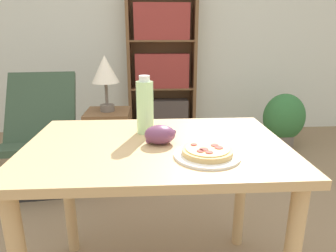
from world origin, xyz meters
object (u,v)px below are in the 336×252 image
drink_bottle (145,106)px  side_table (110,147)px  bookshelf (162,69)px  grape_bunch (160,135)px  potted_plant_floor (284,120)px  pizza_on_plate (207,153)px  lounge_chair_near (41,150)px  table_lamp (105,72)px

drink_bottle → side_table: 1.19m
drink_bottle → bookshelf: bearing=85.8°
grape_bunch → potted_plant_floor: 2.35m
pizza_on_plate → side_table: pizza_on_plate is taller
lounge_chair_near → drink_bottle: bearing=-55.2°
potted_plant_floor → lounge_chair_near: bearing=-164.1°
drink_bottle → bookshelf: bookshelf is taller
pizza_on_plate → table_lamp: size_ratio=0.58×
bookshelf → table_lamp: bookshelf is taller
drink_bottle → bookshelf: 2.28m
lounge_chair_near → bookshelf: (1.05, 1.25, 0.51)m
grape_bunch → drink_bottle: (-0.06, 0.15, 0.09)m
drink_bottle → lounge_chair_near: (-0.88, 1.02, -0.60)m
lounge_chair_near → grape_bunch: bearing=-57.1°
grape_bunch → lounge_chair_near: (-0.94, 1.17, -0.51)m
pizza_on_plate → potted_plant_floor: pizza_on_plate is taller
pizza_on_plate → drink_bottle: (-0.23, 0.30, 0.11)m
drink_bottle → table_lamp: table_lamp is taller
drink_bottle → lounge_chair_near: size_ratio=0.30×
pizza_on_plate → table_lamp: 1.41m
lounge_chair_near → table_lamp: (0.57, -0.03, 0.63)m
table_lamp → lounge_chair_near: bearing=176.8°
side_table → bookshelf: bearing=69.4°
grape_bunch → table_lamp: bearing=108.3°
side_table → potted_plant_floor: (1.76, 0.69, 0.01)m
bookshelf → potted_plant_floor: bearing=-24.7°
drink_bottle → table_lamp: size_ratio=0.61×
lounge_chair_near → potted_plant_floor: size_ratio=1.47×
table_lamp → side_table: bearing=0.0°
drink_bottle → lounge_chair_near: drink_bottle is taller
bookshelf → side_table: (-0.48, -1.28, -0.49)m
pizza_on_plate → bookshelf: bearing=91.5°
drink_bottle → potted_plant_floor: bearing=49.4°
bookshelf → side_table: 1.45m
potted_plant_floor → pizza_on_plate: bearing=-121.5°
grape_bunch → bookshelf: 2.42m
pizza_on_plate → bookshelf: (-0.07, 2.57, 0.02)m
grape_bunch → potted_plant_floor: (1.38, 1.83, -0.48)m
potted_plant_floor → grape_bunch: bearing=-127.0°
side_table → potted_plant_floor: size_ratio=1.03×
grape_bunch → table_lamp: size_ratio=0.31×
drink_bottle → side_table: size_ratio=0.43×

